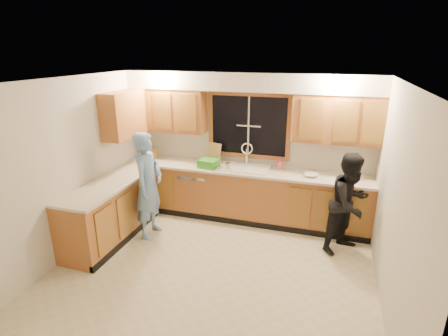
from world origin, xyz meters
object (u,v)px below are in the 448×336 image
object	(u,v)px
sink	(244,172)
soap_bottle	(280,164)
man	(149,185)
dishwasher	(198,191)
knife_block	(154,153)
woman	(350,203)
bowl	(311,175)
stove	(88,227)
dish_crate	(209,163)

from	to	relation	value
sink	soap_bottle	distance (m)	0.62
man	dishwasher	bearing A→B (deg)	-24.68
sink	soap_bottle	world-z (taller)	sink
knife_block	woman	bearing A→B (deg)	-49.15
man	soap_bottle	size ratio (longest dim) A/B	9.17
knife_block	soap_bottle	xyz separation A→B (m)	(2.32, 0.07, -0.01)
bowl	sink	bearing A→B (deg)	176.01
stove	knife_block	distance (m)	1.99
dishwasher	man	xyz separation A→B (m)	(-0.41, -1.00, 0.43)
sink	stove	distance (m)	2.60
dish_crate	stove	bearing A→B (deg)	-125.26
bowl	dishwasher	bearing A→B (deg)	178.15
stove	knife_block	size ratio (longest dim) A/B	4.56
sink	knife_block	bearing A→B (deg)	177.43
sink	man	distance (m)	1.62
stove	soap_bottle	size ratio (longest dim) A/B	4.89
dishwasher	soap_bottle	bearing A→B (deg)	6.49
sink	knife_block	distance (m)	1.75
stove	knife_block	xyz separation A→B (m)	(0.06, 1.90, 0.57)
stove	man	world-z (taller)	man
man	knife_block	bearing A→B (deg)	21.57
woman	soap_bottle	distance (m)	1.36
stove	man	bearing A→B (deg)	56.62
soap_bottle	bowl	world-z (taller)	soap_bottle
knife_block	soap_bottle	size ratio (longest dim) A/B	1.07
stove	bowl	bearing A→B (deg)	30.90
man	sink	bearing A→B (deg)	-53.49
man	dish_crate	distance (m)	1.13
dishwasher	woman	bearing A→B (deg)	-11.98
dishwasher	knife_block	bearing A→B (deg)	174.05
stove	bowl	world-z (taller)	bowl
stove	sink	bearing A→B (deg)	45.39
dishwasher	dish_crate	world-z (taller)	dish_crate
dishwasher	woman	size ratio (longest dim) A/B	0.55
stove	knife_block	world-z (taller)	knife_block
dishwasher	man	size ratio (longest dim) A/B	0.49
sink	dishwasher	world-z (taller)	sink
knife_block	stove	bearing A→B (deg)	-130.49
man	soap_bottle	world-z (taller)	man
woman	sink	bearing A→B (deg)	111.38
stove	woman	world-z (taller)	woman
knife_block	dish_crate	size ratio (longest dim) A/B	0.64
stove	bowl	size ratio (longest dim) A/B	4.16
sink	woman	size ratio (longest dim) A/B	0.58
sink	woman	distance (m)	1.80
sink	dishwasher	distance (m)	0.96
man	soap_bottle	xyz separation A→B (m)	(1.85, 1.16, 0.17)
woman	soap_bottle	bearing A→B (deg)	97.40
bowl	man	bearing A→B (deg)	-158.63
stove	man	size ratio (longest dim) A/B	0.53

